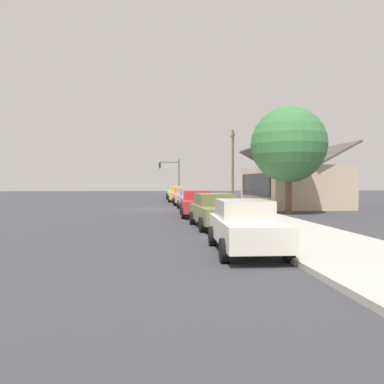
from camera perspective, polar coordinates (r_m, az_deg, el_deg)
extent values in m
plane|color=#38383D|center=(30.23, -5.74, -2.56)|extent=(120.00, 120.00, 0.00)
cube|color=#B2AFA8|center=(30.77, 4.75, -2.34)|extent=(60.00, 4.20, 0.16)
cube|color=#9ED1BC|center=(47.56, -2.54, -0.24)|extent=(4.48, 1.88, 0.70)
cube|color=#86B1A0|center=(47.99, -2.57, 0.53)|extent=(2.15, 1.64, 0.56)
cylinder|color=black|center=(46.26, -1.27, -0.72)|extent=(0.66, 0.22, 0.66)
cylinder|color=black|center=(46.13, -3.58, -0.73)|extent=(0.66, 0.22, 0.66)
cylinder|color=black|center=(49.02, -1.56, -0.59)|extent=(0.66, 0.22, 0.66)
cylinder|color=black|center=(48.90, -3.73, -0.60)|extent=(0.66, 0.22, 0.66)
cube|color=gold|center=(41.54, -2.16, -0.50)|extent=(4.66, 2.03, 0.70)
cube|color=gold|center=(41.98, -2.17, 0.38)|extent=(2.28, 1.69, 0.56)
cylinder|color=black|center=(40.17, -0.85, -1.07)|extent=(0.67, 0.26, 0.66)
cylinder|color=black|center=(40.14, -3.41, -1.07)|extent=(0.67, 0.26, 0.66)
cylinder|color=black|center=(43.00, -1.00, -0.89)|extent=(0.67, 0.26, 0.66)
cylinder|color=black|center=(42.97, -3.38, -0.90)|extent=(0.67, 0.26, 0.66)
cube|color=#EA8C75|center=(35.77, -1.27, -0.83)|extent=(4.82, 1.84, 0.70)
cube|color=tan|center=(36.23, -1.32, 0.20)|extent=(2.33, 1.58, 0.56)
cylinder|color=black|center=(34.38, 0.33, -1.51)|extent=(0.66, 0.23, 0.66)
cylinder|color=black|center=(34.27, -2.57, -1.52)|extent=(0.66, 0.23, 0.66)
cylinder|color=black|center=(37.33, -0.08, -1.26)|extent=(0.66, 0.23, 0.66)
cylinder|color=black|center=(37.22, -2.75, -1.27)|extent=(0.66, 0.23, 0.66)
cube|color=#8CB7E0|center=(29.47, -0.16, -1.33)|extent=(4.60, 1.72, 0.70)
cube|color=#779CBE|center=(29.91, -0.25, -0.08)|extent=(2.21, 1.51, 0.56)
cylinder|color=black|center=(28.18, 1.86, -2.18)|extent=(0.66, 0.22, 0.66)
cylinder|color=black|center=(28.00, -1.61, -2.20)|extent=(0.66, 0.22, 0.66)
cylinder|color=black|center=(31.00, 1.15, -1.84)|extent=(0.66, 0.22, 0.66)
cylinder|color=black|center=(30.84, -2.00, -1.86)|extent=(0.66, 0.22, 0.66)
cube|color=red|center=(23.91, 0.81, -2.01)|extent=(4.91, 2.11, 0.70)
cube|color=#A9272B|center=(24.36, 0.73, -0.46)|extent=(2.40, 1.76, 0.56)
cylinder|color=black|center=(22.53, 3.44, -3.12)|extent=(0.67, 0.25, 0.66)
cylinder|color=black|center=(22.39, -1.31, -3.15)|extent=(0.67, 0.25, 0.66)
cylinder|color=black|center=(25.49, 2.67, -2.57)|extent=(0.67, 0.25, 0.66)
cylinder|color=black|center=(25.37, -1.53, -2.59)|extent=(0.67, 0.25, 0.66)
cube|color=olive|center=(18.04, 3.57, -3.17)|extent=(4.93, 1.99, 0.70)
cube|color=#61683C|center=(18.47, 3.27, -1.10)|extent=(2.39, 1.68, 0.56)
cylinder|color=black|center=(16.82, 7.66, -4.72)|extent=(0.67, 0.24, 0.66)
cylinder|color=black|center=(16.42, 1.49, -4.86)|extent=(0.67, 0.24, 0.66)
cylinder|color=black|center=(19.73, 5.29, -3.79)|extent=(0.67, 0.24, 0.66)
cylinder|color=black|center=(19.40, 0.02, -3.87)|extent=(0.67, 0.24, 0.66)
cube|color=silver|center=(11.81, 8.01, -5.68)|extent=(4.50, 1.93, 0.70)
cube|color=beige|center=(12.18, 7.61, -2.48)|extent=(2.19, 1.62, 0.56)
cylinder|color=black|center=(10.77, 14.08, -8.30)|extent=(0.67, 0.25, 0.66)
cylinder|color=black|center=(10.38, 4.78, -8.63)|extent=(0.67, 0.25, 0.66)
cylinder|color=black|center=(13.38, 10.49, -6.35)|extent=(0.67, 0.25, 0.66)
cylinder|color=black|center=(13.07, 3.02, -6.51)|extent=(0.67, 0.25, 0.66)
cube|color=#CCB293|center=(34.71, 14.45, 0.76)|extent=(10.85, 6.37, 3.43)
cube|color=black|center=(33.71, 9.31, 1.06)|extent=(8.68, 0.08, 1.92)
cube|color=#514742|center=(34.25, 11.98, 5.05)|extent=(11.45, 3.48, 1.95)
cube|color=#514742|center=(35.36, 16.91, 4.91)|extent=(11.45, 3.48, 1.95)
cylinder|color=brown|center=(26.23, 14.10, 0.32)|extent=(0.44, 0.44, 3.24)
sphere|color=#38753D|center=(26.34, 14.14, 6.83)|extent=(4.98, 4.98, 4.98)
cylinder|color=#383833|center=(52.20, -1.94, 2.03)|extent=(0.14, 0.14, 5.20)
cylinder|color=#383833|center=(52.19, -3.37, 4.44)|extent=(0.10, 2.60, 0.10)
cube|color=black|center=(52.12, -4.80, 3.95)|extent=(0.28, 0.24, 0.80)
sphere|color=red|center=(52.28, -4.80, 4.23)|extent=(0.16, 0.16, 0.16)
sphere|color=yellow|center=(52.27, -4.80, 3.94)|extent=(0.16, 0.16, 0.16)
sphere|color=green|center=(52.26, -4.80, 3.66)|extent=(0.16, 0.16, 0.16)
cylinder|color=brown|center=(39.86, 6.06, 3.82)|extent=(0.24, 0.24, 7.50)
cube|color=brown|center=(40.11, 6.08, 8.32)|extent=(1.80, 0.12, 0.12)
cylinder|color=red|center=(41.40, -0.01, -0.84)|extent=(0.22, 0.22, 0.55)
sphere|color=red|center=(41.39, -0.01, -0.37)|extent=(0.18, 0.18, 0.18)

